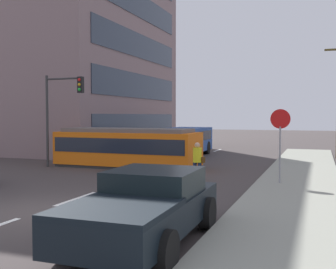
# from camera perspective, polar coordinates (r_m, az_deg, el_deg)

# --- Properties ---
(ground_plane) EXTENTS (120.00, 120.00, 0.00)m
(ground_plane) POSITION_cam_1_polar(r_m,az_deg,el_deg) (21.27, -0.79, -4.84)
(ground_plane) COLOR #403837
(sidewalk_curb_right) EXTENTS (3.20, 36.00, 0.14)m
(sidewalk_curb_right) POSITION_cam_1_polar(r_m,az_deg,el_deg) (15.93, 17.33, -7.24)
(sidewalk_curb_right) COLOR gray
(sidewalk_curb_right) RESTS_ON ground
(lane_stripe_1) EXTENTS (0.16, 2.40, 0.01)m
(lane_stripe_1) POSITION_cam_1_polar(r_m,az_deg,el_deg) (14.19, -12.58, -8.66)
(lane_stripe_1) COLOR silver
(lane_stripe_1) RESTS_ON ground
(lane_stripe_2) EXTENTS (0.16, 2.40, 0.01)m
(lane_stripe_2) POSITION_cam_1_polar(r_m,az_deg,el_deg) (17.63, -5.48, -6.39)
(lane_stripe_2) COLOR silver
(lane_stripe_2) RESTS_ON ground
(lane_stripe_3) EXTENTS (0.16, 2.40, 0.01)m
(lane_stripe_3) POSITION_cam_1_polar(r_m,az_deg,el_deg) (27.10, 3.91, -3.21)
(lane_stripe_3) COLOR silver
(lane_stripe_3) RESTS_ON ground
(lane_stripe_4) EXTENTS (0.16, 2.40, 0.01)m
(lane_stripe_4) POSITION_cam_1_polar(r_m,az_deg,el_deg) (32.87, 6.85, -2.19)
(lane_stripe_4) COLOR silver
(lane_stripe_4) RESTS_ON ground
(corner_building) EXTENTS (14.11, 17.72, 22.40)m
(corner_building) POSITION_cam_1_polar(r_m,az_deg,el_deg) (37.68, -14.11, 15.50)
(corner_building) COLOR gray
(corner_building) RESTS_ON ground
(streetcar_tram) EXTENTS (7.79, 2.70, 2.09)m
(streetcar_tram) POSITION_cam_1_polar(r_m,az_deg,el_deg) (22.16, -5.68, -1.74)
(streetcar_tram) COLOR orange
(streetcar_tram) RESTS_ON ground
(city_bus) EXTENTS (2.58, 5.92, 1.90)m
(city_bus) POSITION_cam_1_polar(r_m,az_deg,el_deg) (28.22, 2.24, -0.75)
(city_bus) COLOR #2C4E95
(city_bus) RESTS_ON ground
(pedestrian_crossing) EXTENTS (0.49, 0.36, 1.67)m
(pedestrian_crossing) POSITION_cam_1_polar(r_m,az_deg,el_deg) (16.97, 4.09, -3.54)
(pedestrian_crossing) COLOR #1B2745
(pedestrian_crossing) RESTS_ON ground
(pickup_truck_parked) EXTENTS (2.33, 5.03, 1.55)m
(pickup_truck_parked) POSITION_cam_1_polar(r_m,az_deg,el_deg) (9.06, -3.06, -9.95)
(pickup_truck_parked) COLOR black
(pickup_truck_parked) RESTS_ON ground
(parked_sedan_mid) EXTENTS (2.05, 4.44, 1.19)m
(parked_sedan_mid) POSITION_cam_1_polar(r_m,az_deg,el_deg) (27.13, -7.97, -1.91)
(parked_sedan_mid) COLOR navy
(parked_sedan_mid) RESTS_ON ground
(parked_sedan_far) EXTENTS (2.08, 4.37, 1.19)m
(parked_sedan_far) POSITION_cam_1_polar(r_m,az_deg,el_deg) (32.49, -3.78, -1.14)
(parked_sedan_far) COLOR #A61328
(parked_sedan_far) RESTS_ON ground
(parked_sedan_furthest) EXTENTS (2.15, 4.55, 1.19)m
(parked_sedan_furthest) POSITION_cam_1_polar(r_m,az_deg,el_deg) (37.78, -0.40, -0.60)
(parked_sedan_furthest) COLOR maroon
(parked_sedan_furthest) RESTS_ON ground
(stop_sign) EXTENTS (0.76, 0.07, 2.88)m
(stop_sign) POSITION_cam_1_polar(r_m,az_deg,el_deg) (16.57, 15.26, 0.56)
(stop_sign) COLOR gray
(stop_sign) RESTS_ON sidewalk_curb_right
(traffic_light_mast) EXTENTS (2.31, 0.33, 4.91)m
(traffic_light_mast) POSITION_cam_1_polar(r_m,az_deg,el_deg) (22.62, -14.57, 4.20)
(traffic_light_mast) COLOR #333333
(traffic_light_mast) RESTS_ON ground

